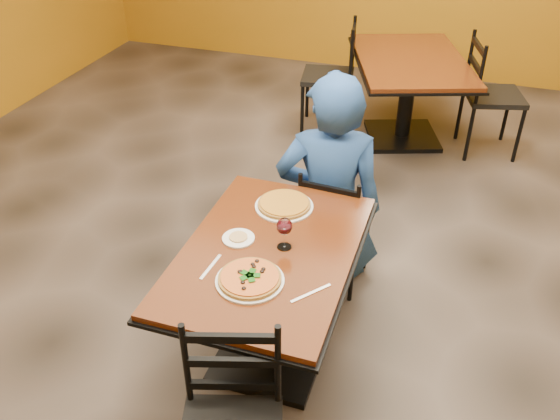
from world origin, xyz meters
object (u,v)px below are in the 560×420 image
(pizza_main, at_px, (250,278))
(pizza_far, at_px, (284,204))
(table_main, at_px, (269,281))
(table_second, at_px, (409,79))
(chair_main_far, at_px, (335,224))
(side_plate, at_px, (238,238))
(diner, at_px, (330,179))
(wine_glass, at_px, (284,232))
(plate_main, at_px, (250,281))
(plate_far, at_px, (284,206))
(chair_second_left, at_px, (328,77))
(chair_second_right, at_px, (494,97))

(pizza_main, distance_m, pizza_far, 0.62)
(table_main, xyz_separation_m, table_second, (0.28, 2.86, 0.01))
(chair_main_far, distance_m, side_plate, 0.87)
(chair_main_far, height_order, diner, diner)
(chair_main_far, relative_size, wine_glass, 4.57)
(table_main, relative_size, plate_main, 3.97)
(side_plate, bearing_deg, plate_far, 69.75)
(wine_glass, bearing_deg, table_main, -145.36)
(chair_second_left, height_order, chair_second_right, chair_second_right)
(table_main, bearing_deg, chair_second_right, 70.72)
(chair_main_far, relative_size, pizza_main, 2.90)
(pizza_far, bearing_deg, pizza_main, -86.38)
(table_main, xyz_separation_m, diner, (0.09, 0.85, 0.12))
(table_main, relative_size, wine_glass, 6.83)
(plate_far, bearing_deg, side_plate, -110.25)
(chair_main_far, xyz_separation_m, diner, (-0.06, 0.08, 0.26))
(table_main, distance_m, table_second, 2.88)
(plate_far, bearing_deg, table_second, 82.53)
(chair_main_far, height_order, plate_main, chair_main_far)
(chair_main_far, bearing_deg, side_plate, 69.99)
(plate_far, bearing_deg, chair_second_right, 67.23)
(table_second, distance_m, chair_second_right, 0.72)
(chair_second_left, distance_m, pizza_far, 2.54)
(pizza_far, height_order, side_plate, pizza_far)
(pizza_far, bearing_deg, chair_second_left, 98.95)
(pizza_main, bearing_deg, plate_main, 0.00)
(chair_second_right, xyz_separation_m, plate_main, (-1.01, -3.11, 0.26))
(table_second, distance_m, diner, 2.03)
(plate_main, relative_size, wine_glass, 1.72)
(chair_main_far, xyz_separation_m, side_plate, (-0.32, -0.74, 0.34))
(chair_main_far, xyz_separation_m, pizza_far, (-0.20, -0.40, 0.36))
(chair_second_left, relative_size, plate_far, 3.20)
(table_second, bearing_deg, pizza_far, -97.47)
(plate_far, relative_size, wine_glass, 1.72)
(chair_main_far, distance_m, chair_second_right, 2.26)
(diner, relative_size, plate_main, 4.35)
(wine_glass, bearing_deg, chair_second_right, 71.61)
(plate_far, height_order, pizza_far, pizza_far)
(diner, bearing_deg, pizza_far, 60.91)
(chair_second_right, relative_size, plate_main, 3.22)
(diner, bearing_deg, table_second, -108.77)
(pizza_main, bearing_deg, side_plate, 120.76)
(chair_main_far, height_order, plate_far, chair_main_far)
(plate_main, distance_m, wine_glass, 0.31)
(pizza_main, distance_m, plate_far, 0.62)
(table_main, bearing_deg, plate_main, -91.01)
(pizza_main, xyz_separation_m, pizza_far, (-0.04, 0.62, 0.00))
(chair_second_left, height_order, pizza_far, chair_second_left)
(diner, bearing_deg, side_plate, 59.01)
(chair_main_far, relative_size, diner, 0.61)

